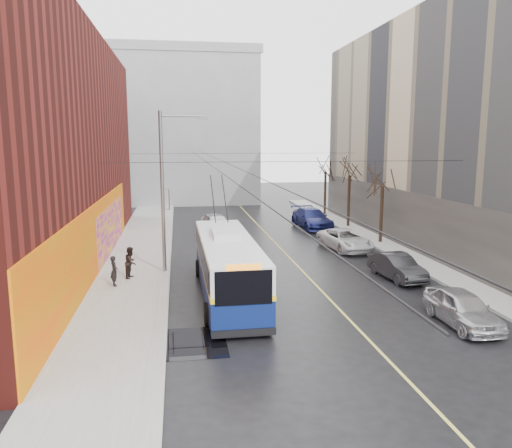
{
  "coord_description": "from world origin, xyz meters",
  "views": [
    {
      "loc": [
        -5.45,
        -17.73,
        7.4
      ],
      "look_at": [
        -1.41,
        7.99,
        3.04
      ],
      "focal_mm": 35.0,
      "sensor_mm": 36.0,
      "label": 1
    }
  ],
  "objects_px": {
    "parked_car_a": "(462,308)",
    "pedestrian_a": "(114,271)",
    "tree_far": "(326,164)",
    "parked_car_b": "(397,267)",
    "tree_mid": "(350,166)",
    "streetlight_pole": "(165,188)",
    "parked_car_d": "(312,218)",
    "following_car": "(216,224)",
    "parked_car_c": "(345,240)",
    "tree_near": "(383,175)",
    "trolleybus": "(227,265)",
    "pedestrian_b": "(131,262)"
  },
  "relations": [
    {
      "from": "parked_car_a",
      "to": "parked_car_b",
      "type": "xyz_separation_m",
      "value": [
        0.35,
        6.9,
        -0.03
      ]
    },
    {
      "from": "trolleybus",
      "to": "pedestrian_b",
      "type": "relative_size",
      "value": 6.86
    },
    {
      "from": "streetlight_pole",
      "to": "parked_car_d",
      "type": "relative_size",
      "value": 1.56
    },
    {
      "from": "parked_car_a",
      "to": "parked_car_b",
      "type": "bearing_deg",
      "value": 87.76
    },
    {
      "from": "streetlight_pole",
      "to": "parked_car_d",
      "type": "height_order",
      "value": "streetlight_pole"
    },
    {
      "from": "parked_car_b",
      "to": "pedestrian_b",
      "type": "distance_m",
      "value": 14.32
    },
    {
      "from": "parked_car_b",
      "to": "parked_car_d",
      "type": "bearing_deg",
      "value": 84.7
    },
    {
      "from": "tree_near",
      "to": "parked_car_d",
      "type": "relative_size",
      "value": 1.11
    },
    {
      "from": "tree_far",
      "to": "parked_car_d",
      "type": "xyz_separation_m",
      "value": [
        -3.2,
        -6.86,
        -4.31
      ]
    },
    {
      "from": "streetlight_pole",
      "to": "tree_mid",
      "type": "distance_m",
      "value": 19.96
    },
    {
      "from": "parked_car_a",
      "to": "parked_car_b",
      "type": "height_order",
      "value": "parked_car_a"
    },
    {
      "from": "streetlight_pole",
      "to": "following_car",
      "type": "height_order",
      "value": "streetlight_pole"
    },
    {
      "from": "streetlight_pole",
      "to": "tree_near",
      "type": "distance_m",
      "value": 16.28
    },
    {
      "from": "trolleybus",
      "to": "parked_car_a",
      "type": "height_order",
      "value": "trolleybus"
    },
    {
      "from": "pedestrian_a",
      "to": "streetlight_pole",
      "type": "bearing_deg",
      "value": -65.25
    },
    {
      "from": "streetlight_pole",
      "to": "tree_far",
      "type": "bearing_deg",
      "value": 52.88
    },
    {
      "from": "tree_far",
      "to": "pedestrian_b",
      "type": "relative_size",
      "value": 3.9
    },
    {
      "from": "pedestrian_a",
      "to": "tree_near",
      "type": "bearing_deg",
      "value": -83.9
    },
    {
      "from": "tree_near",
      "to": "parked_car_b",
      "type": "distance_m",
      "value": 10.4
    },
    {
      "from": "tree_near",
      "to": "tree_mid",
      "type": "distance_m",
      "value": 7.01
    },
    {
      "from": "parked_car_b",
      "to": "pedestrian_a",
      "type": "relative_size",
      "value": 2.67
    },
    {
      "from": "trolleybus",
      "to": "pedestrian_a",
      "type": "distance_m",
      "value": 5.93
    },
    {
      "from": "trolleybus",
      "to": "parked_car_d",
      "type": "relative_size",
      "value": 2.0
    },
    {
      "from": "parked_car_c",
      "to": "tree_mid",
      "type": "bearing_deg",
      "value": 60.69
    },
    {
      "from": "trolleybus",
      "to": "parked_car_d",
      "type": "height_order",
      "value": "trolleybus"
    },
    {
      "from": "streetlight_pole",
      "to": "parked_car_c",
      "type": "relative_size",
      "value": 1.8
    },
    {
      "from": "trolleybus",
      "to": "streetlight_pole",
      "type": "bearing_deg",
      "value": 122.23
    },
    {
      "from": "parked_car_a",
      "to": "pedestrian_a",
      "type": "relative_size",
      "value": 2.71
    },
    {
      "from": "tree_mid",
      "to": "streetlight_pole",
      "type": "bearing_deg",
      "value": -139.35
    },
    {
      "from": "parked_car_a",
      "to": "tree_mid",
      "type": "bearing_deg",
      "value": 82.71
    },
    {
      "from": "streetlight_pole",
      "to": "pedestrian_b",
      "type": "height_order",
      "value": "streetlight_pole"
    },
    {
      "from": "following_car",
      "to": "pedestrian_a",
      "type": "relative_size",
      "value": 3.11
    },
    {
      "from": "streetlight_pole",
      "to": "trolleybus",
      "type": "bearing_deg",
      "value": -57.3
    },
    {
      "from": "tree_near",
      "to": "pedestrian_a",
      "type": "distance_m",
      "value": 20.1
    },
    {
      "from": "tree_far",
      "to": "following_car",
      "type": "relative_size",
      "value": 1.36
    },
    {
      "from": "parked_car_d",
      "to": "pedestrian_a",
      "type": "relative_size",
      "value": 3.71
    },
    {
      "from": "following_car",
      "to": "tree_mid",
      "type": "bearing_deg",
      "value": -3.3
    },
    {
      "from": "streetlight_pole",
      "to": "tree_near",
      "type": "height_order",
      "value": "streetlight_pole"
    },
    {
      "from": "tree_near",
      "to": "streetlight_pole",
      "type": "bearing_deg",
      "value": -158.38
    },
    {
      "from": "tree_mid",
      "to": "parked_car_b",
      "type": "xyz_separation_m",
      "value": [
        -2.85,
        -16.03,
        -4.57
      ]
    },
    {
      "from": "tree_mid",
      "to": "parked_car_d",
      "type": "relative_size",
      "value": 1.16
    },
    {
      "from": "tree_near",
      "to": "parked_car_c",
      "type": "xyz_separation_m",
      "value": [
        -3.2,
        -1.53,
        -4.28
      ]
    },
    {
      "from": "following_car",
      "to": "pedestrian_a",
      "type": "xyz_separation_m",
      "value": [
        -6.24,
        -14.31,
        0.1
      ]
    },
    {
      "from": "tree_mid",
      "to": "trolleybus",
      "type": "relative_size",
      "value": 0.58
    },
    {
      "from": "trolleybus",
      "to": "pedestrian_b",
      "type": "distance_m",
      "value": 5.97
    },
    {
      "from": "tree_mid",
      "to": "parked_car_d",
      "type": "xyz_separation_m",
      "value": [
        -3.2,
        0.14,
        -4.42
      ]
    },
    {
      "from": "streetlight_pole",
      "to": "parked_car_c",
      "type": "distance_m",
      "value": 13.41
    },
    {
      "from": "pedestrian_b",
      "to": "trolleybus",
      "type": "bearing_deg",
      "value": -108.87
    },
    {
      "from": "parked_car_c",
      "to": "parked_car_b",
      "type": "bearing_deg",
      "value": -96.09
    },
    {
      "from": "tree_far",
      "to": "parked_car_b",
      "type": "height_order",
      "value": "tree_far"
    }
  ]
}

